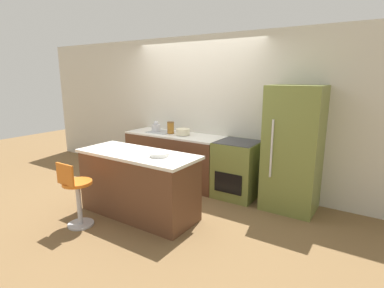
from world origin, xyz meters
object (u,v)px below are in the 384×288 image
stool_chair (76,195)px  kettle (156,127)px  refrigerator (293,149)px  mixing_bowl (183,132)px  oven_range (237,169)px

stool_chair → kettle: bearing=100.0°
stool_chair → kettle: (-0.36, 2.03, 0.55)m
refrigerator → mixing_bowl: bearing=-179.3°
oven_range → stool_chair: oven_range is taller
refrigerator → oven_range: bearing=-179.6°
stool_chair → kettle: kettle is taller
mixing_bowl → oven_range: bearing=1.0°
oven_range → refrigerator: 0.96m
oven_range → stool_chair: 2.42m
refrigerator → stool_chair: bearing=-136.1°
oven_range → mixing_bowl: (-1.05, -0.02, 0.51)m
kettle → mixing_bowl: kettle is taller
oven_range → kettle: bearing=-179.4°
stool_chair → refrigerator: bearing=43.9°
oven_range → kettle: 1.73m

